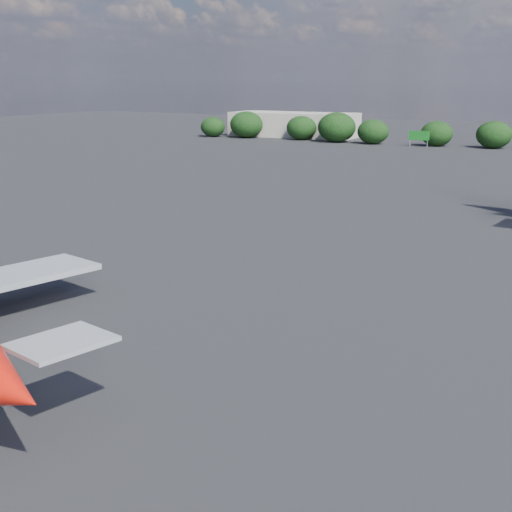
% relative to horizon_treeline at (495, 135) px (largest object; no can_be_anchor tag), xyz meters
% --- Properties ---
extents(ground, '(500.00, 500.00, 0.00)m').
position_rel_horizon_treeline_xyz_m(ground, '(-2.34, -119.56, -3.92)').
color(ground, black).
rests_on(ground, ground).
extents(terminal_building, '(42.00, 16.00, 8.00)m').
position_rel_horizon_treeline_xyz_m(terminal_building, '(-67.34, 12.44, 0.08)').
color(terminal_building, gray).
rests_on(terminal_building, ground).
extents(highway_sign, '(6.00, 0.30, 4.50)m').
position_rel_horizon_treeline_xyz_m(highway_sign, '(-20.34, -3.56, -0.80)').
color(highway_sign, '#125C18').
rests_on(highway_sign, ground).
extents(horizon_treeline, '(204.82, 12.70, 9.10)m').
position_rel_horizon_treeline_xyz_m(horizon_treeline, '(0.00, 0.00, 0.00)').
color(horizon_treeline, black).
rests_on(horizon_treeline, ground).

